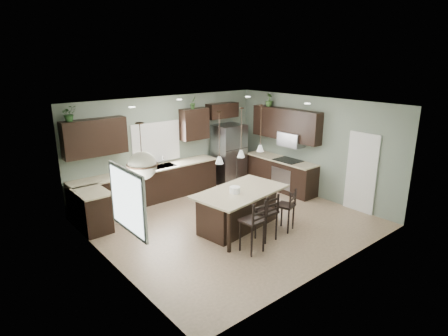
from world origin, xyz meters
TOP-DOWN VIEW (x-y plane):
  - ground at (0.00, 0.00)m, footprint 6.00×6.00m
  - pantry_door at (2.98, -1.55)m, footprint 0.04×0.82m
  - window_back at (-0.40, 2.73)m, footprint 1.35×0.02m
  - window_left at (-2.98, -0.80)m, footprint 0.02×1.10m
  - left_return_cabs at (-2.70, 1.70)m, footprint 0.60×0.90m
  - left_return_countertop at (-2.68, 1.70)m, footprint 0.66×0.96m
  - back_lower_cabs at (-0.85, 2.45)m, footprint 4.20×0.60m
  - back_countertop at (-0.85, 2.43)m, footprint 4.20×0.66m
  - sink_inset at (-0.40, 2.43)m, footprint 0.70×0.45m
  - faucet at (-0.40, 2.40)m, footprint 0.02×0.02m
  - back_upper_left at (-2.15, 2.58)m, footprint 1.55×0.34m
  - back_upper_right at (0.80, 2.58)m, footprint 0.85×0.34m
  - fridge_header at (1.85, 2.58)m, footprint 1.05×0.34m
  - right_lower_cabs at (2.70, 0.87)m, footprint 0.60×2.35m
  - right_countertop at (2.68, 0.87)m, footprint 0.66×2.35m
  - cooktop at (2.68, 0.60)m, footprint 0.58×0.75m
  - wall_oven_front at (2.40, 0.60)m, footprint 0.01×0.72m
  - right_upper_cabs at (2.83, 0.87)m, footprint 0.34×2.35m
  - microwave at (2.78, 0.60)m, footprint 0.40×0.75m
  - refrigerator at (1.88, 2.29)m, footprint 0.90×0.74m
  - kitchen_island at (-0.06, -0.37)m, footprint 2.30×1.51m
  - serving_dish at (-0.25, -0.40)m, footprint 0.24×0.24m
  - bar_stool_left at (-0.61, -1.33)m, footprint 0.42×0.42m
  - bar_stool_center at (-0.01, -1.14)m, footprint 0.41×0.41m
  - bar_stool_right at (0.66, -1.10)m, footprint 0.46×0.46m
  - pendant_left at (-0.75, -0.47)m, footprint 0.17×0.17m
  - pendant_center at (-0.06, -0.37)m, footprint 0.17×0.17m
  - pendant_right at (0.64, -0.27)m, footprint 0.17×0.17m
  - chandelier at (-2.60, -0.67)m, footprint 0.53×0.53m
  - plant_back_left at (-2.70, 2.55)m, footprint 0.33×0.29m
  - plant_back_right at (0.74, 2.55)m, footprint 0.23×0.21m
  - plant_right_wall at (2.80, 1.54)m, footprint 0.26×0.26m
  - room_shell at (0.00, 0.00)m, footprint 6.00×6.00m

SIDE VIEW (x-z plane):
  - ground at x=0.00m, z-range 0.00..0.00m
  - left_return_cabs at x=-2.70m, z-range 0.00..0.90m
  - back_lower_cabs at x=-0.85m, z-range 0.00..0.90m
  - right_lower_cabs at x=2.70m, z-range 0.00..0.90m
  - wall_oven_front at x=2.40m, z-range 0.15..0.75m
  - kitchen_island at x=-0.06m, z-range 0.00..0.92m
  - bar_stool_right at x=0.66m, z-range 0.00..0.99m
  - bar_stool_center at x=-0.01m, z-range 0.00..1.07m
  - bar_stool_left at x=-0.61m, z-range 0.00..1.12m
  - left_return_countertop at x=-2.68m, z-range 0.90..0.94m
  - back_countertop at x=-0.85m, z-range 0.90..0.94m
  - right_countertop at x=2.68m, z-range 0.90..0.94m
  - refrigerator at x=1.88m, z-range 0.00..1.85m
  - sink_inset at x=-0.40m, z-range 0.93..0.94m
  - cooktop at x=2.68m, z-range 0.93..0.95m
  - serving_dish at x=-0.25m, z-range 0.92..1.06m
  - pantry_door at x=2.98m, z-range 0.00..2.04m
  - faucet at x=-0.40m, z-range 0.94..1.22m
  - window_back at x=-0.40m, z-range 1.05..2.05m
  - window_left at x=-2.98m, z-range 1.05..2.05m
  - microwave at x=2.78m, z-range 1.35..1.75m
  - room_shell at x=0.00m, z-range -1.30..4.70m
  - back_upper_left at x=-2.15m, z-range 1.50..2.40m
  - back_upper_right at x=0.80m, z-range 1.50..2.40m
  - right_upper_cabs at x=2.83m, z-range 1.50..2.40m
  - fridge_header at x=1.85m, z-range 2.02..2.48m
  - pendant_left at x=-0.75m, z-range 1.70..2.80m
  - pendant_center at x=-0.06m, z-range 1.70..2.80m
  - pendant_right at x=0.64m, z-range 1.70..2.80m
  - chandelier at x=-2.60m, z-range 1.81..2.80m
  - plant_back_right at x=0.74m, z-range 2.40..2.75m
  - plant_back_left at x=-2.70m, z-range 2.40..2.76m
  - plant_right_wall at x=2.80m, z-range 2.40..2.79m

